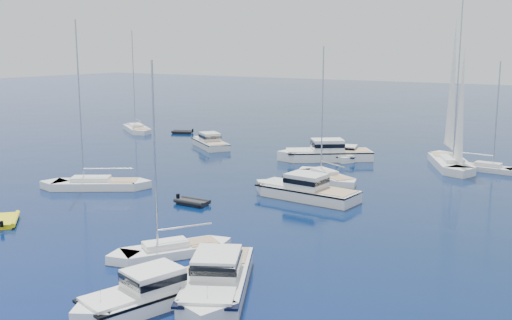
{
  "coord_description": "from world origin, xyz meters",
  "views": [
    {
      "loc": [
        29.97,
        -25.82,
        13.41
      ],
      "look_at": [
        -2.1,
        24.23,
        2.2
      ],
      "focal_mm": 42.51,
      "sensor_mm": 36.0,
      "label": 1
    }
  ],
  "objects_px": {
    "sailboat_fore": "(171,255)",
    "tender_yellow": "(5,223)",
    "motor_cruiser_right": "(217,292)",
    "motor_cruiser_near": "(151,304)"
  },
  "relations": [
    {
      "from": "sailboat_fore",
      "to": "tender_yellow",
      "type": "bearing_deg",
      "value": 36.59
    },
    {
      "from": "tender_yellow",
      "to": "motor_cruiser_right",
      "type": "bearing_deg",
      "value": -53.75
    },
    {
      "from": "motor_cruiser_near",
      "to": "motor_cruiser_right",
      "type": "relative_size",
      "value": 0.88
    },
    {
      "from": "motor_cruiser_near",
      "to": "tender_yellow",
      "type": "height_order",
      "value": "motor_cruiser_near"
    },
    {
      "from": "tender_yellow",
      "to": "sailboat_fore",
      "type": "bearing_deg",
      "value": -43.6
    },
    {
      "from": "motor_cruiser_right",
      "to": "tender_yellow",
      "type": "relative_size",
      "value": 2.63
    },
    {
      "from": "motor_cruiser_near",
      "to": "tender_yellow",
      "type": "bearing_deg",
      "value": 1.3
    },
    {
      "from": "motor_cruiser_right",
      "to": "sailboat_fore",
      "type": "bearing_deg",
      "value": -56.53
    },
    {
      "from": "motor_cruiser_near",
      "to": "sailboat_fore",
      "type": "relative_size",
      "value": 0.72
    },
    {
      "from": "motor_cruiser_near",
      "to": "sailboat_fore",
      "type": "distance_m",
      "value": 7.67
    }
  ]
}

